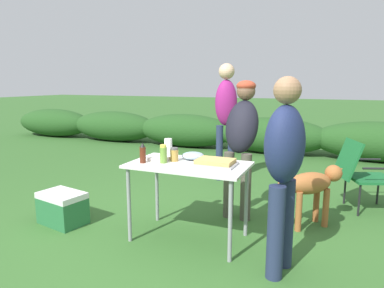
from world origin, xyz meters
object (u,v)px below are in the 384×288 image
(standing_person_with_beanie, at_px, (226,109))
(dog, at_px, (313,186))
(mixing_bowl, at_px, (193,156))
(cooler_box, at_px, (63,208))
(camp_chair_green_behind_table, at_px, (362,171))
(food_tray, at_px, (215,162))
(paper_cup_stack, at_px, (168,147))
(bbq_sauce_bottle, at_px, (143,153))
(standing_person_in_navy_coat, at_px, (284,161))
(plate_stack, at_px, (159,158))
(spice_jar, at_px, (174,155))
(standing_person_in_dark_puffer, at_px, (242,133))
(relish_jar, at_px, (163,154))
(folding_table, at_px, (189,172))

(standing_person_with_beanie, xyz_separation_m, dog, (1.35, -1.30, -0.65))
(mixing_bowl, height_order, cooler_box, mixing_bowl)
(mixing_bowl, bearing_deg, cooler_box, -164.10)
(dog, height_order, camp_chair_green_behind_table, camp_chair_green_behind_table)
(food_tray, height_order, paper_cup_stack, paper_cup_stack)
(bbq_sauce_bottle, bearing_deg, standing_person_in_navy_coat, -5.52)
(plate_stack, relative_size, dog, 0.39)
(food_tray, xyz_separation_m, spice_jar, (-0.42, 0.00, 0.04))
(mixing_bowl, distance_m, standing_person_with_beanie, 1.93)
(spice_jar, xyz_separation_m, standing_person_in_dark_puffer, (0.47, 0.72, 0.13))
(mixing_bowl, bearing_deg, standing_person_in_dark_puffer, 60.22)
(spice_jar, distance_m, cooler_box, 1.39)
(relish_jar, bearing_deg, dog, 33.02)
(standing_person_in_dark_puffer, distance_m, standing_person_in_navy_coat, 1.19)
(paper_cup_stack, relative_size, relish_jar, 1.03)
(mixing_bowl, bearing_deg, camp_chair_green_behind_table, 38.94)
(paper_cup_stack, height_order, standing_person_in_navy_coat, standing_person_in_navy_coat)
(relish_jar, xyz_separation_m, standing_person_with_beanie, (-0.06, 2.14, 0.26))
(food_tray, height_order, dog, food_tray)
(spice_jar, xyz_separation_m, cooler_box, (-1.21, -0.24, -0.63))
(folding_table, xyz_separation_m, cooler_box, (-1.38, -0.19, -0.49))
(standing_person_in_dark_puffer, height_order, camp_chair_green_behind_table, standing_person_in_dark_puffer)
(spice_jar, xyz_separation_m, dog, (1.23, 0.73, -0.37))
(mixing_bowl, distance_m, dog, 1.29)
(food_tray, distance_m, relish_jar, 0.49)
(bbq_sauce_bottle, xyz_separation_m, dog, (1.47, 0.91, -0.40))
(food_tray, distance_m, dog, 1.15)
(standing_person_with_beanie, distance_m, dog, 1.98)
(paper_cup_stack, height_order, camp_chair_green_behind_table, paper_cup_stack)
(folding_table, distance_m, cooler_box, 1.48)
(food_tray, height_order, standing_person_with_beanie, standing_person_with_beanie)
(paper_cup_stack, height_order, spice_jar, paper_cup_stack)
(plate_stack, relative_size, cooler_box, 0.47)
(standing_person_in_navy_coat, bearing_deg, dog, -177.54)
(food_tray, xyz_separation_m, cooler_box, (-1.63, -0.23, -0.60))
(plate_stack, bearing_deg, food_tray, -1.14)
(mixing_bowl, bearing_deg, standing_person_in_navy_coat, -25.72)
(folding_table, height_order, relish_jar, relish_jar)
(standing_person_in_navy_coat, bearing_deg, camp_chair_green_behind_table, 170.88)
(plate_stack, xyz_separation_m, cooler_box, (-1.04, -0.25, -0.59))
(paper_cup_stack, height_order, standing_person_with_beanie, standing_person_with_beanie)
(dog, bearing_deg, relish_jar, -99.18)
(cooler_box, bearing_deg, folding_table, -161.18)
(standing_person_in_dark_puffer, height_order, standing_person_in_navy_coat, standing_person_in_navy_coat)
(mixing_bowl, distance_m, paper_cup_stack, 0.30)
(mixing_bowl, relative_size, standing_person_in_navy_coat, 0.14)
(food_tray, distance_m, spice_jar, 0.42)
(spice_jar, relative_size, bbq_sauce_bottle, 0.68)
(folding_table, height_order, mixing_bowl, mixing_bowl)
(spice_jar, relative_size, standing_person_in_navy_coat, 0.09)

